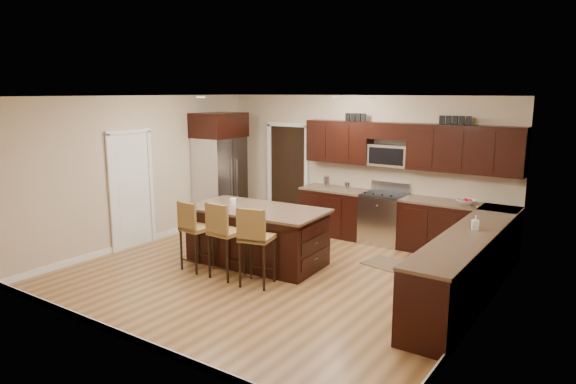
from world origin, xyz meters
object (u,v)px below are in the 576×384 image
Objects in this scene: stool_mid at (223,232)px; refrigerator at (220,169)px; range at (384,218)px; stool_left at (193,228)px; stool_right at (255,238)px; island at (257,237)px.

refrigerator is (-2.08, 2.28, 0.48)m from stool_mid.
refrigerator is (-3.30, -0.79, 0.73)m from range.
stool_left is 0.95× the size of stool_right.
stool_mid is (0.62, -0.00, 0.03)m from stool_left.
range is 0.96× the size of stool_mid.
island is at bearing 60.39° from stool_left.
range is 1.00× the size of stool_left.
stool_mid is (0.02, -0.85, 0.29)m from island.
island is 1.98× the size of stool_mid.
stool_right is at bearing -40.40° from refrigerator.
range is 2.54m from island.
stool_right is (-0.62, -3.06, 0.26)m from range.
stool_right is at bearing -101.51° from range.
stool_right is (1.21, -0.00, 0.04)m from stool_left.
stool_left is at bearing 166.64° from stool_right.
stool_left reaches higher than island.
stool_left is 0.95× the size of stool_mid.
refrigerator is at bearing -166.61° from range.
stool_left is 0.47× the size of refrigerator.
stool_mid reaches higher than stool_left.
stool_mid is at bearing 5.32° from stool_left.
island is 1.07m from stool_left.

